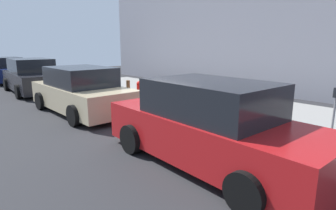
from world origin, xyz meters
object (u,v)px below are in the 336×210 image
at_px(parked_car_red_0, 210,126).
at_px(parked_car_navy_3, 6,70).
at_px(suitcase_teal_8, 167,98).
at_px(parked_car_beige_1, 81,91).
at_px(suitcase_teal_1, 251,115).
at_px(parked_car_charcoal_2, 32,77).
at_px(suitcase_silver_3, 222,107).
at_px(suitcase_navy_5, 198,103).
at_px(suitcase_black_4, 209,108).
at_px(suitcase_red_6, 189,102).
at_px(suitcase_olive_2, 233,114).
at_px(bollard_post, 128,89).
at_px(parking_meter, 335,107).
at_px(suitcase_maroon_7, 178,101).
at_px(fire_hydrant, 139,90).
at_px(suitcase_silver_10, 151,94).
at_px(suitcase_maroon_0, 268,122).
at_px(suitcase_olive_9, 159,95).

distance_m(parked_car_red_0, parked_car_navy_3, 16.72).
relative_size(suitcase_teal_8, parked_car_beige_1, 0.17).
bearing_deg(suitcase_teal_1, parked_car_charcoal_2, 12.63).
height_order(suitcase_silver_3, parked_car_red_0, parked_car_red_0).
bearing_deg(suitcase_navy_5, suitcase_silver_3, -179.03).
bearing_deg(suitcase_teal_1, parked_car_red_0, 102.63).
xyz_separation_m(suitcase_black_4, suitcase_navy_5, (0.47, -0.04, 0.08)).
bearing_deg(suitcase_red_6, suitcase_teal_8, 0.71).
bearing_deg(suitcase_navy_5, suitcase_olive_2, 177.38).
bearing_deg(suitcase_silver_3, suitcase_teal_8, -0.94).
bearing_deg(suitcase_navy_5, bollard_post, 2.39).
distance_m(suitcase_silver_3, parking_meter, 2.96).
bearing_deg(suitcase_olive_2, suitcase_teal_1, -177.00).
distance_m(suitcase_navy_5, parking_meter, 3.87).
xyz_separation_m(suitcase_teal_1, bollard_post, (5.73, 0.12, 0.05)).
height_order(suitcase_navy_5, parked_car_navy_3, parked_car_navy_3).
bearing_deg(parked_car_navy_3, suitcase_maroon_7, -169.16).
relative_size(suitcase_silver_3, fire_hydrant, 1.37).
bearing_deg(suitcase_teal_1, parking_meter, -171.67).
bearing_deg(suitcase_teal_1, suitcase_silver_10, -1.14).
xyz_separation_m(suitcase_red_6, parked_car_charcoal_2, (8.40, 2.53, 0.34)).
relative_size(suitcase_teal_8, parked_car_red_0, 0.17).
relative_size(suitcase_teal_1, parked_car_navy_3, 0.22).
relative_size(bollard_post, parked_car_beige_1, 0.16).
height_order(suitcase_maroon_0, parked_car_red_0, parked_car_red_0).
height_order(suitcase_red_6, parked_car_red_0, parked_car_red_0).
height_order(suitcase_red_6, suitcase_teal_8, suitcase_teal_8).
height_order(bollard_post, parked_car_navy_3, parked_car_navy_3).
xyz_separation_m(bollard_post, parking_meter, (-7.62, -0.40, 0.45)).
relative_size(parked_car_red_0, parked_car_navy_3, 1.06).
xyz_separation_m(fire_hydrant, parked_car_beige_1, (0.04, 2.45, 0.21)).
distance_m(suitcase_teal_8, bollard_post, 2.24).
height_order(suitcase_black_4, bollard_post, bollard_post).
distance_m(suitcase_maroon_7, parked_car_beige_1, 3.39).
height_order(suitcase_navy_5, suitcase_maroon_7, suitcase_navy_5).
relative_size(suitcase_black_4, suitcase_olive_9, 0.81).
distance_m(fire_hydrant, parked_car_navy_3, 11.29).
xyz_separation_m(suitcase_teal_1, parked_car_navy_3, (16.18, 2.43, 0.28)).
height_order(suitcase_teal_8, parked_car_beige_1, parked_car_beige_1).
relative_size(suitcase_teal_1, suitcase_olive_2, 1.22).
bearing_deg(suitcase_black_4, suitcase_teal_8, -2.59).
distance_m(suitcase_maroon_0, suitcase_olive_9, 4.50).
height_order(suitcase_black_4, suitcase_red_6, suitcase_red_6).
height_order(parked_car_beige_1, parked_car_navy_3, parked_car_beige_1).
height_order(suitcase_navy_5, suitcase_red_6, suitcase_navy_5).
height_order(suitcase_maroon_0, suitcase_teal_1, suitcase_teal_1).
xyz_separation_m(parked_car_red_0, parked_car_navy_3, (16.72, 0.00, -0.04)).
distance_m(suitcase_maroon_7, parked_car_charcoal_2, 8.27).
bearing_deg(suitcase_black_4, suitcase_silver_3, -173.46).
relative_size(suitcase_olive_2, fire_hydrant, 1.05).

